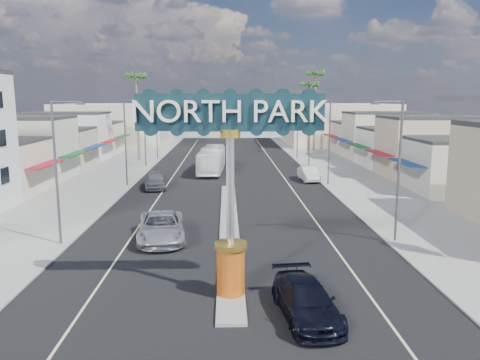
{
  "coord_description": "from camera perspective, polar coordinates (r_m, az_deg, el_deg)",
  "views": [
    {
      "loc": [
        -0.17,
        -18.52,
        9.12
      ],
      "look_at": [
        0.67,
        10.34,
        4.05
      ],
      "focal_mm": 35.0,
      "sensor_mm": 36.0,
      "label": 1
    }
  ],
  "objects": [
    {
      "name": "streetlight_l_near",
      "position": [
        30.58,
        -21.28,
        1.66
      ],
      "size": [
        2.03,
        0.22,
        9.0
      ],
      "color": "#47474C",
      "rests_on": "ground"
    },
    {
      "name": "storefront_row_right",
      "position": [
        66.38,
        19.74,
        4.08
      ],
      "size": [
        12.0,
        42.0,
        6.0
      ],
      "primitive_type": "cube",
      "color": "#B7B29E",
      "rests_on": "ground"
    },
    {
      "name": "palm_right_mid",
      "position": [
        75.69,
        8.5,
        10.97
      ],
      "size": [
        2.6,
        2.6,
        12.1
      ],
      "color": "brown",
      "rests_on": "ground"
    },
    {
      "name": "median_island",
      "position": [
        33.75,
        -1.33,
        -5.58
      ],
      "size": [
        1.3,
        30.0,
        0.16
      ],
      "primitive_type": "cube",
      "color": "gray",
      "rests_on": "ground"
    },
    {
      "name": "backdrop_far_left",
      "position": [
        96.17,
        -14.89,
        6.57
      ],
      "size": [
        20.0,
        20.0,
        8.0
      ],
      "primitive_type": "cube",
      "color": "#B7B29E",
      "rests_on": "ground"
    },
    {
      "name": "ground",
      "position": [
        49.37,
        -1.45,
        -0.69
      ],
      "size": [
        160.0,
        160.0,
        0.0
      ],
      "primitive_type": "plane",
      "color": "gray",
      "rests_on": "ground"
    },
    {
      "name": "car_parked_left",
      "position": [
        48.45,
        -10.26,
        0.01
      ],
      "size": [
        2.69,
        5.4,
        1.77
      ],
      "primitive_type": "imported",
      "rotation": [
        0.0,
        0.0,
        0.12
      ],
      "color": "slate",
      "rests_on": "ground"
    },
    {
      "name": "suv_left",
      "position": [
        30.84,
        -9.58,
        -5.68
      ],
      "size": [
        3.65,
        6.61,
        1.75
      ],
      "primitive_type": "imported",
      "rotation": [
        0.0,
        0.0,
        0.12
      ],
      "color": "silver",
      "rests_on": "ground"
    },
    {
      "name": "sidewalk_right",
      "position": [
        51.35,
        14.37,
        -0.52
      ],
      "size": [
        8.0,
        120.0,
        0.12
      ],
      "primitive_type": "cube",
      "color": "gray",
      "rests_on": "ground"
    },
    {
      "name": "gateway_sign",
      "position": [
        20.75,
        -1.19,
        1.11
      ],
      "size": [
        8.2,
        1.5,
        9.15
      ],
      "color": "red",
      "rests_on": "median_island"
    },
    {
      "name": "backdrop_far_right",
      "position": [
        96.25,
        11.73,
        6.7
      ],
      "size": [
        20.0,
        20.0,
        8.0
      ],
      "primitive_type": "cube",
      "color": "beige",
      "rests_on": "ground"
    },
    {
      "name": "storefront_row_left",
      "position": [
        66.26,
        -22.8,
        3.88
      ],
      "size": [
        12.0,
        42.0,
        6.0
      ],
      "primitive_type": "cube",
      "color": "beige",
      "rests_on": "ground"
    },
    {
      "name": "palm_left_far",
      "position": [
        69.75,
        -12.54,
        11.68
      ],
      "size": [
        2.6,
        2.6,
        13.1
      ],
      "color": "brown",
      "rests_on": "ground"
    },
    {
      "name": "city_bus",
      "position": [
        58.21,
        -3.46,
        2.49
      ],
      "size": [
        3.29,
        11.42,
        3.15
      ],
      "primitive_type": "imported",
      "rotation": [
        0.0,
        0.0,
        -0.06
      ],
      "color": "white",
      "rests_on": "ground"
    },
    {
      "name": "suv_right",
      "position": [
        20.39,
        8.08,
        -14.34
      ],
      "size": [
        2.77,
        5.47,
        1.52
      ],
      "primitive_type": "imported",
      "rotation": [
        0.0,
        0.0,
        0.13
      ],
      "color": "black",
      "rests_on": "ground"
    },
    {
      "name": "streetlight_r_near",
      "position": [
        30.7,
        18.56,
        1.86
      ],
      "size": [
        2.03,
        0.22,
        9.0
      ],
      "color": "#47474C",
      "rests_on": "ground"
    },
    {
      "name": "streetlight_r_mid",
      "position": [
        49.83,
        10.66,
        5.12
      ],
      "size": [
        2.03,
        0.22,
        9.0
      ],
      "color": "#47474C",
      "rests_on": "ground"
    },
    {
      "name": "streetlight_l_mid",
      "position": [
        49.76,
        -13.62,
        5.01
      ],
      "size": [
        2.03,
        0.22,
        9.0
      ],
      "color": "#47474C",
      "rests_on": "ground"
    },
    {
      "name": "sidewalk_left",
      "position": [
        51.26,
        -17.3,
        -0.68
      ],
      "size": [
        8.0,
        120.0,
        0.12
      ],
      "primitive_type": "cube",
      "color": "gray",
      "rests_on": "ground"
    },
    {
      "name": "road",
      "position": [
        49.37,
        -1.45,
        -0.68
      ],
      "size": [
        20.0,
        120.0,
        0.01
      ],
      "primitive_type": "cube",
      "color": "black",
      "rests_on": "ground"
    },
    {
      "name": "palm_right_far",
      "position": [
        82.0,
        9.2,
        12.11
      ],
      "size": [
        2.6,
        2.6,
        14.1
      ],
      "color": "brown",
      "rests_on": "ground"
    },
    {
      "name": "streetlight_r_far",
      "position": [
        71.43,
        6.91,
        6.63
      ],
      "size": [
        2.03,
        0.22,
        9.0
      ],
      "color": "#47474C",
      "rests_on": "ground"
    },
    {
      "name": "traffic_signal_left",
      "position": [
        63.35,
        -9.89,
        5.42
      ],
      "size": [
        5.09,
        0.45,
        6.0
      ],
      "color": "#47474C",
      "rests_on": "ground"
    },
    {
      "name": "streetlight_l_far",
      "position": [
        71.38,
        -10.0,
        6.55
      ],
      "size": [
        2.03,
        0.22,
        9.0
      ],
      "color": "#47474C",
      "rests_on": "ground"
    },
    {
      "name": "car_parked_right",
      "position": [
        52.73,
        8.36,
        0.75
      ],
      "size": [
        1.98,
        4.85,
        1.57
      ],
      "primitive_type": "imported",
      "rotation": [
        0.0,
        0.0,
        0.07
      ],
      "color": "silver",
      "rests_on": "ground"
    },
    {
      "name": "traffic_signal_right",
      "position": [
        63.4,
        6.85,
        5.5
      ],
      "size": [
        5.09,
        0.45,
        6.0
      ],
      "color": "#47474C",
      "rests_on": "ground"
    }
  ]
}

